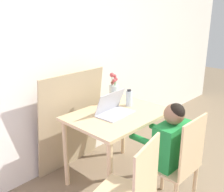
% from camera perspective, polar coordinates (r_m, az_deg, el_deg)
% --- Properties ---
extents(wall_back, '(6.40, 0.05, 2.50)m').
position_cam_1_polar(wall_back, '(3.11, -5.04, 9.15)').
color(wall_back, white).
rests_on(wall_back, ground_plane).
extents(dining_table, '(0.98, 0.71, 0.76)m').
position_cam_1_polar(dining_table, '(2.66, 1.29, -6.00)').
color(dining_table, '#D6B784').
rests_on(dining_table, ground_plane).
extents(chair_occupied, '(0.40, 0.40, 0.93)m').
position_cam_1_polar(chair_occupied, '(2.39, 14.09, -14.19)').
color(chair_occupied, '#D6B784').
rests_on(chair_occupied, ground_plane).
extents(person_seated, '(0.36, 0.42, 1.02)m').
position_cam_1_polar(person_seated, '(2.36, 11.82, -9.90)').
color(person_seated, '#1E8438').
rests_on(person_seated, ground_plane).
extents(laptop, '(0.38, 0.25, 0.22)m').
position_cam_1_polar(laptop, '(2.59, 0.29, -2.81)').
color(laptop, '#B2B2B7').
rests_on(laptop, dining_table).
extents(flower_vase, '(0.10, 0.10, 0.34)m').
position_cam_1_polar(flower_vase, '(2.87, 0.38, 1.01)').
color(flower_vase, silver).
rests_on(flower_vase, dining_table).
extents(water_bottle, '(0.07, 0.07, 0.18)m').
position_cam_1_polar(water_bottle, '(2.80, 3.71, -0.47)').
color(water_bottle, silver).
rests_on(water_bottle, dining_table).
extents(cardboard_panel, '(0.83, 0.17, 1.13)m').
position_cam_1_polar(cardboard_panel, '(2.95, -8.86, -5.48)').
color(cardboard_panel, tan).
rests_on(cardboard_panel, ground_plane).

